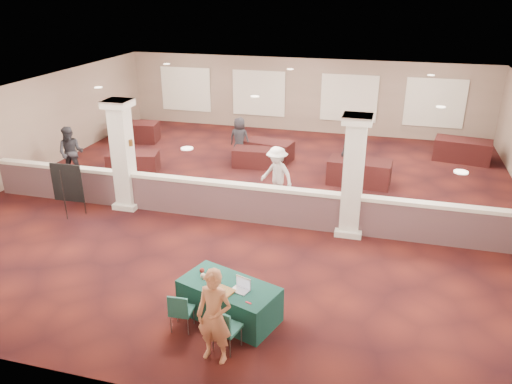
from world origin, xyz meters
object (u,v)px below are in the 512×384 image
(far_table_back_left, at_px, (135,132))
(attendee_b, at_px, (277,175))
(woman, at_px, (214,316))
(far_table_front_right, at_px, (359,172))
(easel_board, at_px, (67,183))
(attendee_c, at_px, (351,152))
(far_table_back_right, at_px, (462,150))
(near_table, at_px, (229,301))
(attendee_d, at_px, (240,139))
(conf_chair_side, at_px, (180,309))
(attendee_a, at_px, (71,153))
(far_table_front_left, at_px, (133,162))
(far_table_back_center, at_px, (269,150))
(far_table_front_center, at_px, (256,157))
(conf_chair_main, at_px, (224,326))

(far_table_back_left, relative_size, attendee_b, 1.11)
(woman, distance_m, attendee_b, 7.00)
(far_table_front_right, bearing_deg, easel_board, -148.91)
(attendee_c, bearing_deg, far_table_back_right, -27.39)
(near_table, height_order, attendee_b, attendee_b)
(easel_board, height_order, attendee_c, attendee_c)
(attendee_c, relative_size, attendee_d, 1.08)
(far_table_back_left, bearing_deg, conf_chair_side, -58.44)
(attendee_b, bearing_deg, attendee_a, -156.77)
(easel_board, height_order, far_table_front_left, easel_board)
(conf_chair_side, bearing_deg, far_table_front_left, 120.05)
(woman, distance_m, far_table_front_left, 10.15)
(attendee_d, bearing_deg, far_table_back_center, -158.47)
(far_table_back_center, xyz_separation_m, attendee_d, (-1.06, -0.29, 0.45))
(far_table_front_center, relative_size, attendee_b, 0.93)
(woman, relative_size, far_table_back_center, 1.03)
(near_table, bearing_deg, far_table_front_right, 94.99)
(far_table_back_right, height_order, attendee_c, attendee_c)
(easel_board, bearing_deg, far_table_back_center, 53.80)
(conf_chair_main, height_order, far_table_front_right, conf_chair_main)
(near_table, bearing_deg, attendee_c, 98.35)
(far_table_front_left, relative_size, attendee_a, 0.98)
(near_table, relative_size, attendee_c, 1.11)
(conf_chair_main, height_order, attendee_c, attendee_c)
(attendee_b, bearing_deg, far_table_front_right, 68.10)
(conf_chair_main, height_order, easel_board, easel_board)
(far_table_back_center, distance_m, far_table_back_right, 7.21)
(conf_chair_main, height_order, far_table_front_center, conf_chair_main)
(easel_board, relative_size, attendee_d, 0.97)
(conf_chair_main, relative_size, far_table_front_right, 0.45)
(far_table_front_right, xyz_separation_m, attendee_b, (-2.29, -2.16, 0.46))
(easel_board, bearing_deg, woman, -39.13)
(easel_board, relative_size, far_table_back_right, 0.79)
(conf_chair_side, distance_m, attendee_a, 9.49)
(far_table_front_left, distance_m, far_table_back_center, 4.98)
(far_table_back_left, distance_m, attendee_b, 8.56)
(conf_chair_side, xyz_separation_m, far_table_back_left, (-6.80, 11.07, -0.09))
(far_table_front_left, xyz_separation_m, far_table_back_right, (11.26, 4.32, 0.05))
(far_table_back_left, distance_m, far_table_back_center, 6.07)
(far_table_front_right, distance_m, far_table_back_center, 3.83)
(attendee_a, height_order, attendee_b, attendee_a)
(easel_board, relative_size, far_table_front_right, 0.78)
(near_table, height_order, far_table_front_right, far_table_front_right)
(far_table_back_right, distance_m, attendee_d, 8.32)
(far_table_front_right, height_order, far_table_back_right, far_table_front_right)
(far_table_front_left, height_order, far_table_back_left, far_table_back_left)
(far_table_front_center, xyz_separation_m, attendee_c, (3.36, -0.15, 0.54))
(conf_chair_main, relative_size, attendee_a, 0.51)
(conf_chair_main, xyz_separation_m, far_table_front_center, (-2.04, 9.68, -0.20))
(conf_chair_main, bearing_deg, easel_board, 160.31)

